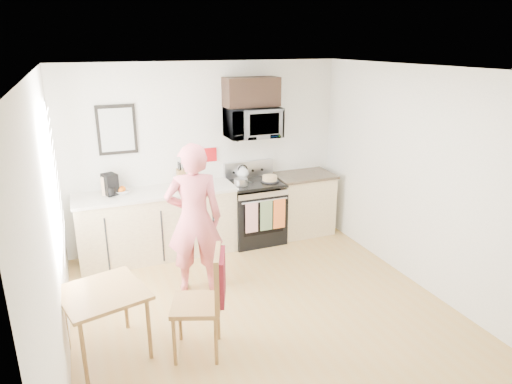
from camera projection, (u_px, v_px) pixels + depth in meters
name	position (u px, v px, depth m)	size (l,w,h in m)	color
floor	(269.00, 319.00, 4.92)	(4.60, 4.60, 0.00)	#AB8042
back_wall	(206.00, 155.00, 6.54)	(4.00, 0.04, 2.60)	silver
front_wall	(440.00, 339.00, 2.48)	(4.00, 0.04, 2.60)	silver
left_wall	(51.00, 236.00, 3.80)	(0.04, 4.60, 2.60)	silver
right_wall	(430.00, 183.00, 5.22)	(0.04, 4.60, 2.60)	silver
ceiling	(272.00, 70.00, 4.10)	(4.00, 4.60, 0.04)	white
window	(53.00, 181.00, 4.44)	(0.06, 1.40, 1.50)	silver
cabinet_left	(158.00, 225.00, 6.25)	(2.10, 0.60, 0.90)	tan
countertop_left	(156.00, 193.00, 6.11)	(2.14, 0.64, 0.04)	beige
cabinet_right	(303.00, 205.00, 7.05)	(0.84, 0.60, 0.90)	tan
countertop_right	(304.00, 175.00, 6.90)	(0.88, 0.64, 0.04)	black
range	(255.00, 213.00, 6.74)	(0.76, 0.70, 1.16)	black
microwave	(253.00, 123.00, 6.42)	(0.76, 0.51, 0.42)	#B0B0B5
upper_cabinet	(251.00, 92.00, 6.33)	(0.76, 0.35, 0.40)	black
wall_art	(117.00, 130.00, 5.95)	(0.50, 0.04, 0.65)	black
wall_trivet	(210.00, 155.00, 6.54)	(0.20, 0.02, 0.20)	#B20F15
person	(194.00, 219.00, 5.25)	(0.66, 0.43, 1.80)	#C3354F
dining_table	(103.00, 299.00, 4.19)	(0.76, 0.76, 0.67)	brown
chair	(212.00, 289.00, 4.19)	(0.61, 0.58, 1.06)	brown
knife_block	(181.00, 177.00, 6.33)	(0.10, 0.14, 0.22)	brown
utensil_crock	(181.00, 175.00, 6.34)	(0.11, 0.11, 0.34)	#B20F15
fruit_bowl	(122.00, 191.00, 6.00)	(0.23, 0.23, 0.09)	silver
milk_carton	(106.00, 186.00, 5.93)	(0.09, 0.09, 0.25)	tan
coffee_maker	(110.00, 185.00, 5.92)	(0.22, 0.26, 0.28)	black
bread_bag	(192.00, 188.00, 6.05)	(0.30, 0.14, 0.11)	tan
cake	(270.00, 179.00, 6.57)	(0.26, 0.26, 0.09)	black
kettle	(243.00, 173.00, 6.68)	(0.17, 0.17, 0.22)	silver
pot	(241.00, 182.00, 6.39)	(0.20, 0.31, 0.10)	#B0B0B5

